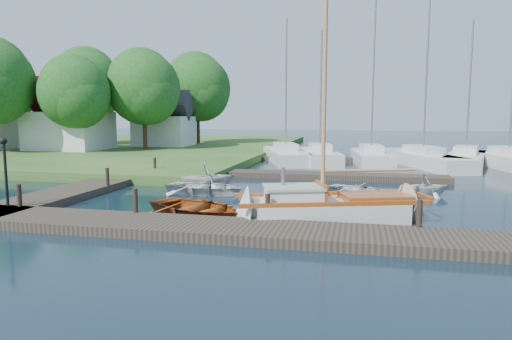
% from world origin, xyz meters
% --- Properties ---
extents(ground, '(160.00, 160.00, 0.00)m').
position_xyz_m(ground, '(0.00, 0.00, 0.00)').
color(ground, black).
rests_on(ground, ground).
extents(near_dock, '(18.00, 2.20, 0.30)m').
position_xyz_m(near_dock, '(0.00, -6.00, 0.15)').
color(near_dock, '#2B251C').
rests_on(near_dock, ground).
extents(left_dock, '(2.20, 18.00, 0.30)m').
position_xyz_m(left_dock, '(-8.00, 2.00, 0.15)').
color(left_dock, '#2B251C').
rests_on(left_dock, ground).
extents(far_dock, '(14.00, 1.60, 0.30)m').
position_xyz_m(far_dock, '(2.00, 6.50, 0.15)').
color(far_dock, '#2B251C').
rests_on(far_dock, ground).
extents(pontoon, '(30.00, 1.60, 0.30)m').
position_xyz_m(pontoon, '(10.00, 16.00, 0.15)').
color(pontoon, '#2B251C').
rests_on(pontoon, ground).
extents(shore, '(50.00, 40.00, 0.50)m').
position_xyz_m(shore, '(-28.00, 22.00, 0.25)').
color(shore, '#2B511C').
rests_on(shore, ground).
extents(mooring_post_0, '(0.16, 0.16, 0.80)m').
position_xyz_m(mooring_post_0, '(-7.50, -5.00, 0.70)').
color(mooring_post_0, black).
rests_on(mooring_post_0, near_dock).
extents(mooring_post_1, '(0.16, 0.16, 0.80)m').
position_xyz_m(mooring_post_1, '(-3.00, -5.00, 0.70)').
color(mooring_post_1, black).
rests_on(mooring_post_1, near_dock).
extents(mooring_post_2, '(0.16, 0.16, 0.80)m').
position_xyz_m(mooring_post_2, '(1.50, -5.00, 0.70)').
color(mooring_post_2, black).
rests_on(mooring_post_2, near_dock).
extents(mooring_post_3, '(0.16, 0.16, 0.80)m').
position_xyz_m(mooring_post_3, '(6.00, -5.00, 0.70)').
color(mooring_post_3, black).
rests_on(mooring_post_3, near_dock).
extents(mooring_post_4, '(0.16, 0.16, 0.80)m').
position_xyz_m(mooring_post_4, '(-7.00, 0.00, 0.70)').
color(mooring_post_4, black).
rests_on(mooring_post_4, left_dock).
extents(mooring_post_5, '(0.16, 0.16, 0.80)m').
position_xyz_m(mooring_post_5, '(-7.00, 5.00, 0.70)').
color(mooring_post_5, black).
rests_on(mooring_post_5, left_dock).
extents(lamp_post, '(0.24, 0.24, 2.44)m').
position_xyz_m(lamp_post, '(-8.00, -5.00, 1.87)').
color(lamp_post, black).
rests_on(lamp_post, near_dock).
extents(sailboat, '(7.40, 4.16, 9.83)m').
position_xyz_m(sailboat, '(3.43, -3.39, 0.34)').
color(sailboat, silver).
rests_on(sailboat, ground).
extents(dinghy, '(4.70, 4.14, 0.81)m').
position_xyz_m(dinghy, '(-1.24, -3.84, 0.40)').
color(dinghy, maroon).
rests_on(dinghy, ground).
extents(tender_a, '(4.07, 3.22, 0.76)m').
position_xyz_m(tender_a, '(-2.45, 0.50, 0.38)').
color(tender_a, silver).
rests_on(tender_a, ground).
extents(tender_b, '(3.37, 3.24, 1.37)m').
position_xyz_m(tender_b, '(-2.79, 1.91, 0.69)').
color(tender_b, silver).
rests_on(tender_b, ground).
extents(tender_c, '(3.84, 3.51, 0.65)m').
position_xyz_m(tender_c, '(4.35, 1.53, 0.32)').
color(tender_c, silver).
rests_on(tender_c, ground).
extents(tender_d, '(2.46, 2.27, 1.07)m').
position_xyz_m(tender_d, '(7.19, 2.19, 0.53)').
color(tender_d, silver).
rests_on(tender_d, ground).
extents(marina_boat_0, '(4.82, 8.61, 10.31)m').
position_xyz_m(marina_boat_0, '(-1.02, 14.40, 0.56)').
color(marina_boat_0, silver).
rests_on(marina_boat_0, ground).
extents(marina_boat_1, '(3.82, 7.87, 9.42)m').
position_xyz_m(marina_boat_1, '(1.48, 14.51, 0.56)').
color(marina_boat_1, silver).
rests_on(marina_boat_1, ground).
extents(marina_boat_2, '(3.03, 7.56, 11.88)m').
position_xyz_m(marina_boat_2, '(5.08, 14.18, 0.58)').
color(marina_boat_2, silver).
rests_on(marina_boat_2, ground).
extents(marina_boat_3, '(5.43, 9.93, 10.97)m').
position_xyz_m(marina_boat_3, '(8.49, 13.81, 0.56)').
color(marina_boat_3, silver).
rests_on(marina_boat_3, ground).
extents(marina_boat_4, '(4.25, 7.96, 9.63)m').
position_xyz_m(marina_boat_4, '(11.28, 14.20, 0.56)').
color(marina_boat_4, silver).
rests_on(marina_boat_4, ground).
extents(marina_boat_5, '(3.87, 8.55, 12.05)m').
position_xyz_m(marina_boat_5, '(13.81, 13.90, 0.58)').
color(marina_boat_5, silver).
rests_on(marina_boat_5, ground).
extents(house_a, '(6.30, 5.00, 6.29)m').
position_xyz_m(house_a, '(-20.00, 16.00, 2.96)').
color(house_a, silver).
rests_on(house_a, shore).
extents(house_c, '(5.25, 4.00, 5.28)m').
position_xyz_m(house_c, '(-14.00, 22.00, 2.58)').
color(house_c, silver).
rests_on(house_c, shore).
extents(tree_2, '(5.83, 5.75, 7.82)m').
position_xyz_m(tree_2, '(-18.00, 14.05, 5.25)').
color(tree_2, '#332114').
rests_on(tree_2, shore).
extents(tree_3, '(6.41, 6.38, 8.74)m').
position_xyz_m(tree_3, '(-14.00, 18.05, 5.81)').
color(tree_3, '#332114').
rests_on(tree_3, shore).
extents(tree_4, '(7.01, 7.01, 9.66)m').
position_xyz_m(tree_4, '(-22.00, 22.05, 6.37)').
color(tree_4, '#332114').
rests_on(tree_4, shore).
extents(tree_5, '(6.00, 5.94, 8.10)m').
position_xyz_m(tree_5, '(-30.00, 20.05, 5.42)').
color(tree_5, '#332114').
rests_on(tree_5, shore).
extents(tree_7, '(6.83, 6.83, 9.38)m').
position_xyz_m(tree_7, '(-12.00, 26.05, 6.20)').
color(tree_7, '#332114').
rests_on(tree_7, shore).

